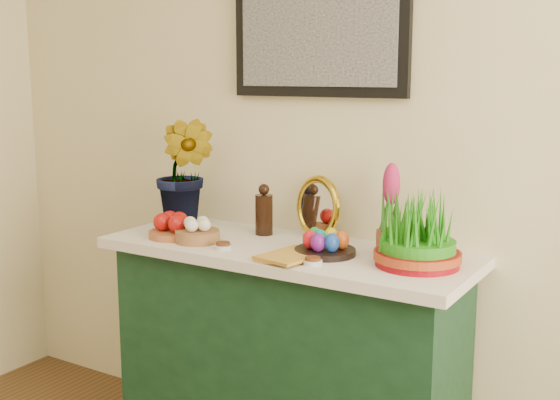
{
  "coord_description": "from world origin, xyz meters",
  "views": [
    {
      "loc": [
        0.98,
        -0.16,
        1.52
      ],
      "look_at": [
        -0.32,
        1.95,
        1.07
      ],
      "focal_mm": 45.0,
      "sensor_mm": 36.0,
      "label": 1
    }
  ],
  "objects_px": {
    "sideboard": "(287,364)",
    "hyacinth_green": "(185,154)",
    "mirror": "(318,208)",
    "book": "(273,251)",
    "wheatgrass_sabzeh": "(418,235)"
  },
  "relations": [
    {
      "from": "hyacinth_green",
      "to": "mirror",
      "type": "relative_size",
      "value": 2.41
    },
    {
      "from": "hyacinth_green",
      "to": "wheatgrass_sabzeh",
      "type": "xyz_separation_m",
      "value": [
        1.05,
        -0.09,
        -0.2
      ]
    },
    {
      "from": "book",
      "to": "hyacinth_green",
      "type": "bearing_deg",
      "value": 169.2
    },
    {
      "from": "sideboard",
      "to": "book",
      "type": "relative_size",
      "value": 6.01
    },
    {
      "from": "hyacinth_green",
      "to": "mirror",
      "type": "distance_m",
      "value": 0.62
    },
    {
      "from": "mirror",
      "to": "book",
      "type": "relative_size",
      "value": 1.15
    },
    {
      "from": "sideboard",
      "to": "hyacinth_green",
      "type": "height_order",
      "value": "hyacinth_green"
    },
    {
      "from": "book",
      "to": "wheatgrass_sabzeh",
      "type": "height_order",
      "value": "wheatgrass_sabzeh"
    },
    {
      "from": "hyacinth_green",
      "to": "wheatgrass_sabzeh",
      "type": "distance_m",
      "value": 1.07
    },
    {
      "from": "sideboard",
      "to": "mirror",
      "type": "relative_size",
      "value": 5.22
    },
    {
      "from": "sideboard",
      "to": "wheatgrass_sabzeh",
      "type": "relative_size",
      "value": 4.49
    },
    {
      "from": "mirror",
      "to": "wheatgrass_sabzeh",
      "type": "relative_size",
      "value": 0.86
    },
    {
      "from": "sideboard",
      "to": "mirror",
      "type": "xyz_separation_m",
      "value": [
        0.04,
        0.16,
        0.58
      ]
    },
    {
      "from": "book",
      "to": "wheatgrass_sabzeh",
      "type": "relative_size",
      "value": 0.75
    },
    {
      "from": "sideboard",
      "to": "book",
      "type": "height_order",
      "value": "book"
    }
  ]
}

